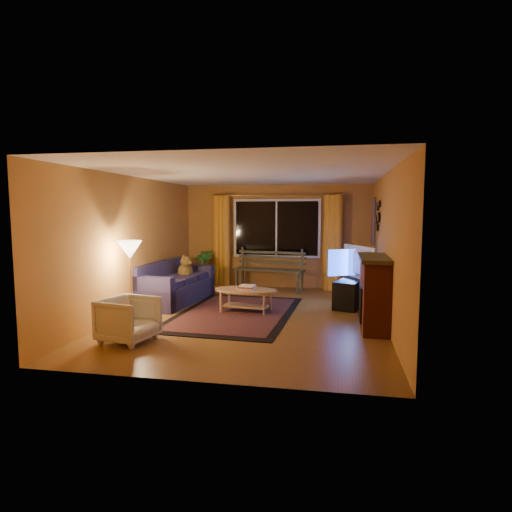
% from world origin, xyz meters
% --- Properties ---
extents(floor, '(4.50, 6.00, 0.02)m').
position_xyz_m(floor, '(0.00, 0.00, -0.01)').
color(floor, brown).
rests_on(floor, ground).
extents(ceiling, '(4.50, 6.00, 0.02)m').
position_xyz_m(ceiling, '(0.00, 0.00, 2.51)').
color(ceiling, white).
rests_on(ceiling, ground).
extents(wall_back, '(4.50, 0.02, 2.50)m').
position_xyz_m(wall_back, '(0.00, 3.01, 1.25)').
color(wall_back, '#BA7C36').
rests_on(wall_back, ground).
extents(wall_left, '(0.02, 6.00, 2.50)m').
position_xyz_m(wall_left, '(-2.26, 0.00, 1.25)').
color(wall_left, '#BA7C36').
rests_on(wall_left, ground).
extents(wall_right, '(0.02, 6.00, 2.50)m').
position_xyz_m(wall_right, '(2.26, 0.00, 1.25)').
color(wall_right, '#BA7C36').
rests_on(wall_right, ground).
extents(window, '(2.00, 0.02, 1.30)m').
position_xyz_m(window, '(0.00, 2.94, 1.45)').
color(window, black).
rests_on(window, wall_back).
extents(curtain_rod, '(3.20, 0.03, 0.03)m').
position_xyz_m(curtain_rod, '(0.00, 2.90, 2.25)').
color(curtain_rod, '#BF8C3F').
rests_on(curtain_rod, wall_back).
extents(curtain_left, '(0.36, 0.36, 2.24)m').
position_xyz_m(curtain_left, '(-1.35, 2.88, 1.12)').
color(curtain_left, orange).
rests_on(curtain_left, ground).
extents(curtain_right, '(0.36, 0.36, 2.24)m').
position_xyz_m(curtain_right, '(1.35, 2.88, 1.12)').
color(curtain_right, orange).
rests_on(curtain_right, ground).
extents(bench, '(1.72, 0.76, 0.50)m').
position_xyz_m(bench, '(-0.11, 2.49, 0.25)').
color(bench, '#33311F').
rests_on(bench, ground).
extents(potted_plant, '(0.64, 0.64, 0.91)m').
position_xyz_m(potted_plant, '(-1.74, 2.63, 0.45)').
color(potted_plant, '#235B1E').
rests_on(potted_plant, ground).
extents(sofa, '(1.10, 2.13, 0.83)m').
position_xyz_m(sofa, '(-1.80, 0.89, 0.41)').
color(sofa, '#252043').
rests_on(sofa, ground).
extents(dog, '(0.38, 0.47, 0.45)m').
position_xyz_m(dog, '(-1.75, 1.35, 0.64)').
color(dog, brown).
rests_on(dog, sofa).
extents(armchair, '(0.77, 0.80, 0.71)m').
position_xyz_m(armchair, '(-1.46, -1.78, 0.35)').
color(armchair, beige).
rests_on(armchair, ground).
extents(floor_lamp, '(0.23, 0.23, 1.37)m').
position_xyz_m(floor_lamp, '(-1.92, -0.80, 0.68)').
color(floor_lamp, '#BF8C3F').
rests_on(floor_lamp, ground).
extents(rug, '(2.18, 3.28, 0.02)m').
position_xyz_m(rug, '(-0.35, 0.14, 0.01)').
color(rug, '#652505').
rests_on(rug, ground).
extents(coffee_table, '(1.32, 1.32, 0.43)m').
position_xyz_m(coffee_table, '(-0.19, 0.28, 0.22)').
color(coffee_table, tan).
rests_on(coffee_table, ground).
extents(tv_console, '(0.82, 1.36, 0.54)m').
position_xyz_m(tv_console, '(1.79, 1.24, 0.27)').
color(tv_console, black).
rests_on(tv_console, ground).
extents(television, '(0.67, 1.06, 0.65)m').
position_xyz_m(television, '(1.79, 1.24, 0.86)').
color(television, black).
rests_on(television, tv_console).
extents(fireplace, '(0.40, 1.20, 1.10)m').
position_xyz_m(fireplace, '(2.05, -0.40, 0.55)').
color(fireplace, maroon).
rests_on(fireplace, ground).
extents(mirror_cluster, '(0.06, 0.60, 0.56)m').
position_xyz_m(mirror_cluster, '(2.21, 1.30, 1.80)').
color(mirror_cluster, black).
rests_on(mirror_cluster, wall_right).
extents(painting, '(0.04, 0.76, 0.96)m').
position_xyz_m(painting, '(2.22, 2.45, 1.65)').
color(painting, orange).
rests_on(painting, wall_right).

